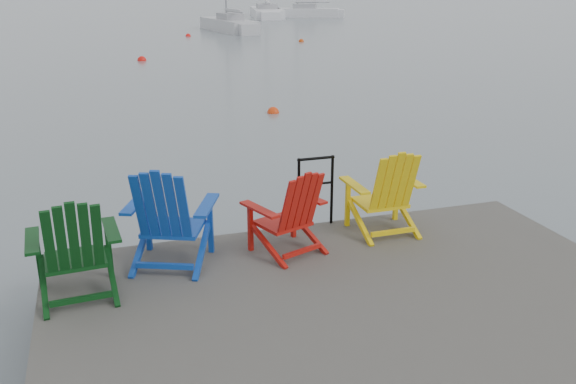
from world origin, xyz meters
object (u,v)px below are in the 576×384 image
object	(u,v)px
handrail	(316,185)
sailboat_mid	(266,13)
buoy_d	(188,36)
sailboat_far	(301,13)
buoy_a	(273,113)
sailboat_near	(229,26)
chair_green	(74,247)
chair_blue	(168,215)
buoy_b	(142,61)
chair_red	(290,211)
chair_yellow	(386,191)
buoy_c	(301,42)

from	to	relation	value
handrail	sailboat_mid	size ratio (longest dim) A/B	0.07
buoy_d	sailboat_far	bearing A→B (deg)	51.95
sailboat_far	buoy_a	size ratio (longest dim) A/B	30.55
sailboat_near	sailboat_mid	xyz separation A→B (m)	(7.07, 15.32, -0.00)
chair_green	chair_blue	bearing A→B (deg)	21.40
buoy_b	buoy_d	world-z (taller)	buoy_b
chair_red	chair_green	bearing A→B (deg)	168.71
chair_yellow	buoy_d	size ratio (longest dim) A/B	3.14
chair_yellow	buoy_c	world-z (taller)	chair_yellow
chair_blue	buoy_b	bearing A→B (deg)	108.68
chair_yellow	buoy_c	xyz separation A→B (m)	(8.58, 28.15, -1.04)
chair_blue	sailboat_mid	size ratio (longest dim) A/B	0.09
chair_red	chair_blue	bearing A→B (deg)	155.94
chair_yellow	buoy_d	bearing A→B (deg)	84.75
buoy_b	chair_blue	bearing A→B (deg)	-94.06
sailboat_near	buoy_d	bearing A→B (deg)	-144.77
sailboat_near	sailboat_far	xyz separation A→B (m)	(10.23, 14.16, -0.00)
sailboat_mid	sailboat_far	size ratio (longest dim) A/B	1.33
chair_red	chair_yellow	distance (m)	1.29
chair_green	chair_yellow	size ratio (longest dim) A/B	1.00
chair_red	chair_yellow	bearing A→B (deg)	-11.76
chair_green	sailboat_near	size ratio (longest dim) A/B	0.11
buoy_b	buoy_c	world-z (taller)	buoy_b
handrail	chair_blue	xyz separation A→B (m)	(-1.89, -0.60, 0.04)
chair_red	buoy_d	bearing A→B (deg)	62.64
chair_green	buoy_c	world-z (taller)	chair_green
chair_yellow	sailboat_far	world-z (taller)	sailboat_far
chair_green	sailboat_far	size ratio (longest dim) A/B	0.11
chair_yellow	sailboat_near	size ratio (longest dim) A/B	0.11
chair_yellow	buoy_a	distance (m)	9.67
buoy_c	buoy_d	distance (m)	7.95
handrail	chair_yellow	world-z (taller)	chair_yellow
sailboat_far	buoy_a	bearing A→B (deg)	-174.33
chair_blue	sailboat_far	distance (m)	54.57
chair_green	buoy_a	bearing A→B (deg)	59.90
chair_yellow	sailboat_near	xyz separation A→B (m)	(6.21, 36.86, -0.69)
chair_yellow	buoy_a	world-z (taller)	chair_yellow
chair_green	chair_blue	size ratio (longest dim) A/B	0.93
chair_blue	chair_red	bearing A→B (deg)	19.08
chair_blue	buoy_c	size ratio (longest dim) A/B	3.63
sailboat_far	buoy_b	bearing A→B (deg)	174.49
sailboat_far	buoy_d	size ratio (longest dim) A/B	29.39
buoy_a	chair_yellow	bearing A→B (deg)	-98.26
handrail	chair_red	world-z (taller)	chair_red
chair_blue	sailboat_mid	world-z (taller)	sailboat_mid
chair_red	sailboat_near	size ratio (longest dim) A/B	0.10
buoy_b	sailboat_far	bearing A→B (deg)	58.88
chair_blue	sailboat_far	size ratio (longest dim) A/B	0.11
sailboat_near	sailboat_far	world-z (taller)	sailboat_far
handrail	buoy_a	xyz separation A→B (m)	(2.10, 9.02, -1.04)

